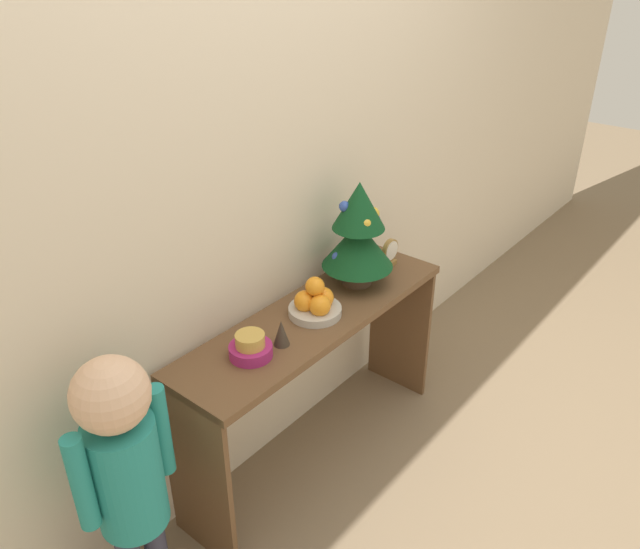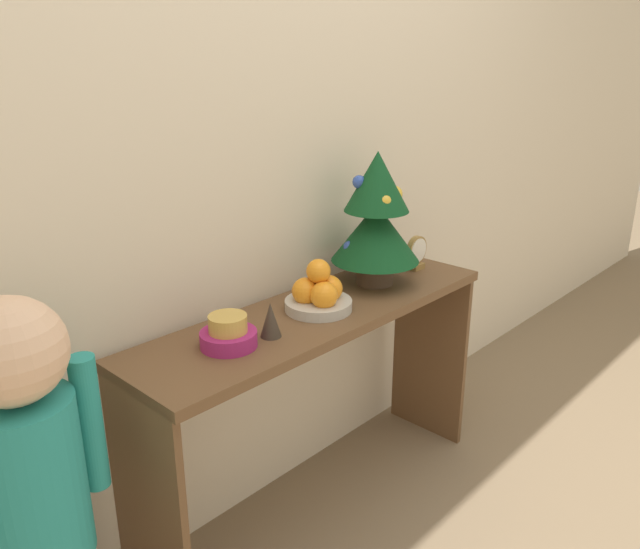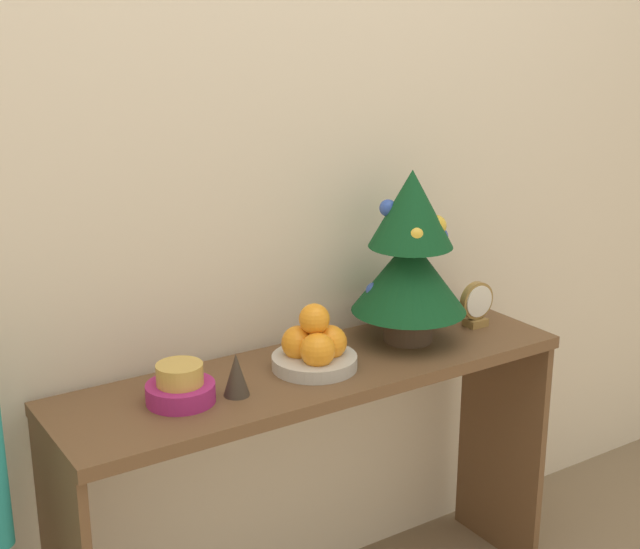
{
  "view_description": "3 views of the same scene",
  "coord_description": "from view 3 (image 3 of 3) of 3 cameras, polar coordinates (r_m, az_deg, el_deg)",
  "views": [
    {
      "loc": [
        -1.48,
        -1.07,
        1.91
      ],
      "look_at": [
        0.07,
        0.2,
        0.81
      ],
      "focal_mm": 35.0,
      "sensor_mm": 36.0,
      "label": 1
    },
    {
      "loc": [
        -1.22,
        -0.98,
        1.37
      ],
      "look_at": [
        -0.03,
        0.13,
        0.81
      ],
      "focal_mm": 35.0,
      "sensor_mm": 36.0,
      "label": 2
    },
    {
      "loc": [
        -1.02,
        -1.41,
        1.47
      ],
      "look_at": [
        0.0,
        0.16,
        0.91
      ],
      "focal_mm": 50.0,
      "sensor_mm": 36.0,
      "label": 3
    }
  ],
  "objects": [
    {
      "name": "back_wall",
      "position": [
        2.08,
        -3.51,
        10.66
      ],
      "size": [
        7.0,
        0.05,
        2.5
      ],
      "primitive_type": "cube",
      "color": "beige",
      "rests_on": "ground_plane"
    },
    {
      "name": "singing_bowl",
      "position": [
        1.88,
        -8.93,
        -7.1
      ],
      "size": [
        0.14,
        0.14,
        0.08
      ],
      "color": "#9E2366",
      "rests_on": "console_table"
    },
    {
      "name": "console_table",
      "position": [
        2.1,
        -0.24,
        -9.63
      ],
      "size": [
        1.22,
        0.34,
        0.68
      ],
      "color": "brown",
      "rests_on": "ground_plane"
    },
    {
      "name": "figurine",
      "position": [
        1.89,
        -5.39,
        -6.39
      ],
      "size": [
        0.06,
        0.06,
        0.09
      ],
      "color": "#382D23",
      "rests_on": "console_table"
    },
    {
      "name": "desk_clock",
      "position": [
        2.31,
        9.99,
        -1.91
      ],
      "size": [
        0.1,
        0.04,
        0.12
      ],
      "color": "olive",
      "rests_on": "console_table"
    },
    {
      "name": "mini_tree",
      "position": [
        2.14,
        5.8,
        1.33
      ],
      "size": [
        0.28,
        0.28,
        0.42
      ],
      "color": "#4C3828",
      "rests_on": "console_table"
    },
    {
      "name": "fruit_bowl",
      "position": [
        2.01,
        -0.33,
        -4.76
      ],
      "size": [
        0.19,
        0.19,
        0.15
      ],
      "color": "#B7B2A8",
      "rests_on": "console_table"
    }
  ]
}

